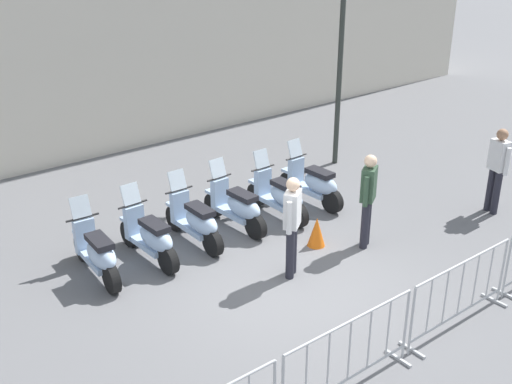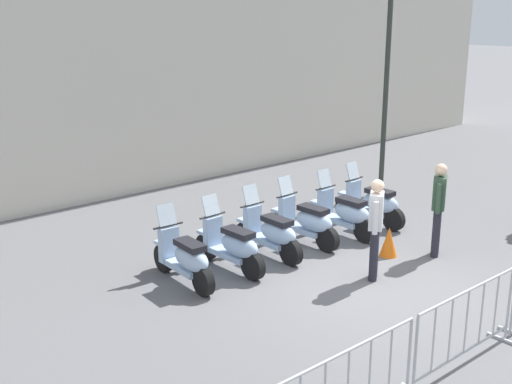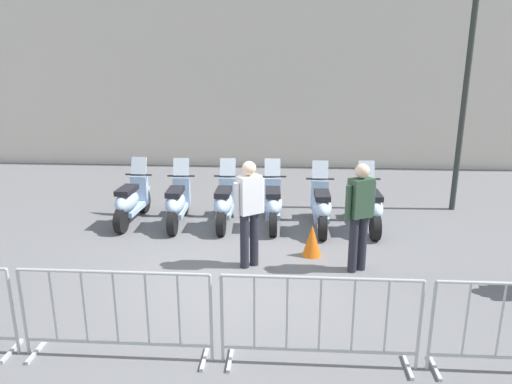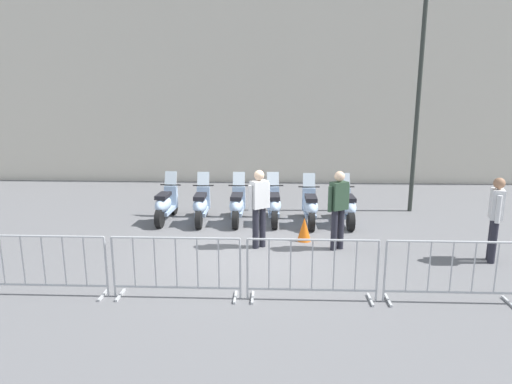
{
  "view_description": "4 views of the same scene",
  "coord_description": "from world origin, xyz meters",
  "views": [
    {
      "loc": [
        -6.86,
        -5.47,
        5.48
      ],
      "look_at": [
        0.72,
        1.48,
        0.95
      ],
      "focal_mm": 44.65,
      "sensor_mm": 36.0,
      "label": 1
    },
    {
      "loc": [
        -8.99,
        -4.87,
        4.52
      ],
      "look_at": [
        -0.26,
        2.41,
        1.22
      ],
      "focal_mm": 46.52,
      "sensor_mm": 36.0,
      "label": 2
    },
    {
      "loc": [
        -0.4,
        -7.01,
        3.34
      ],
      "look_at": [
        0.45,
        1.73,
        0.8
      ],
      "focal_mm": 34.33,
      "sensor_mm": 36.0,
      "label": 3
    },
    {
      "loc": [
        -1.01,
        -9.24,
        3.44
      ],
      "look_at": [
        0.28,
        1.43,
        0.98
      ],
      "focal_mm": 31.97,
      "sensor_mm": 36.0,
      "label": 4
    }
  ],
  "objects": [
    {
      "name": "motorcycle_3",
      "position": [
        0.81,
        2.05,
        0.45
      ],
      "size": [
        0.59,
        1.72,
        1.24
      ],
      "color": "black",
      "rests_on": "ground"
    },
    {
      "name": "officer_by_barriers",
      "position": [
        1.87,
        -0.1,
        0.98
      ],
      "size": [
        0.52,
        0.34,
        1.73
      ],
      "color": "#23232D",
      "rests_on": "ground"
    },
    {
      "name": "ground_plane",
      "position": [
        0.0,
        0.0,
        0.0
      ],
      "size": [
        120.0,
        120.0,
        0.0
      ],
      "primitive_type": "plane",
      "color": "slate"
    },
    {
      "name": "barrier_segment_3",
      "position": [
        0.74,
        -2.43,
        0.53
      ],
      "size": [
        2.13,
        0.76,
        1.07
      ],
      "color": "#B2B5B7",
      "rests_on": "ground"
    },
    {
      "name": "barrier_segment_2",
      "position": [
        -1.47,
        -2.06,
        0.53
      ],
      "size": [
        2.13,
        0.76,
        1.07
      ],
      "color": "#B2B5B7",
      "rests_on": "ground"
    },
    {
      "name": "traffic_cone",
      "position": [
        1.29,
        0.54,
        0.28
      ],
      "size": [
        0.32,
        0.32,
        0.55
      ],
      "primitive_type": "cone",
      "color": "orange",
      "rests_on": "ground"
    },
    {
      "name": "motorcycle_2",
      "position": [
        -0.12,
        2.17,
        0.45
      ],
      "size": [
        0.64,
        1.72,
        1.24
      ],
      "color": "black",
      "rests_on": "ground"
    },
    {
      "name": "motorcycle_5",
      "position": [
        2.66,
        1.68,
        0.45
      ],
      "size": [
        0.6,
        1.72,
        1.24
      ],
      "color": "black",
      "rests_on": "ground"
    },
    {
      "name": "motorcycle_0",
      "position": [
        -1.98,
        2.49,
        0.45
      ],
      "size": [
        0.7,
        1.71,
        1.24
      ],
      "color": "black",
      "rests_on": "ground"
    },
    {
      "name": "street_lamp",
      "position": [
        4.87,
        2.73,
        3.69
      ],
      "size": [
        0.36,
        0.36,
        6.17
      ],
      "color": "#2D332D",
      "rests_on": "ground"
    },
    {
      "name": "motorcycle_4",
      "position": [
        1.72,
        1.78,
        0.45
      ],
      "size": [
        0.63,
        1.72,
        1.24
      ],
      "color": "black",
      "rests_on": "ground"
    },
    {
      "name": "officer_mid_plaza",
      "position": [
        0.2,
        0.23,
        0.98
      ],
      "size": [
        0.5,
        0.36,
        1.73
      ],
      "color": "#23232D",
      "rests_on": "ground"
    },
    {
      "name": "motorcycle_1",
      "position": [
        -1.05,
        2.29,
        0.45
      ],
      "size": [
        0.61,
        1.72,
        1.24
      ],
      "color": "black",
      "rests_on": "ground"
    }
  ]
}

